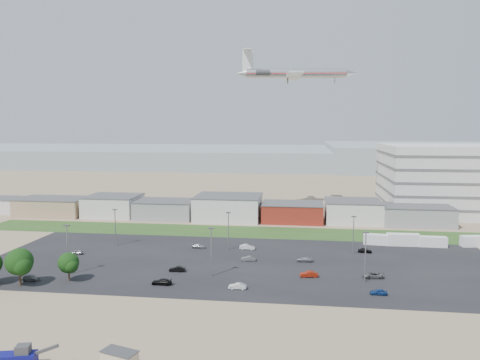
% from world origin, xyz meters
% --- Properties ---
extents(ground, '(700.00, 700.00, 0.00)m').
position_xyz_m(ground, '(0.00, 0.00, 0.00)').
color(ground, '#8D7859').
rests_on(ground, ground).
extents(parking_lot, '(120.00, 50.00, 0.01)m').
position_xyz_m(parking_lot, '(5.00, 20.00, 0.01)').
color(parking_lot, black).
rests_on(parking_lot, ground).
extents(grass_strip, '(160.00, 16.00, 0.02)m').
position_xyz_m(grass_strip, '(0.00, 52.00, 0.01)').
color(grass_strip, '#264B1C').
rests_on(grass_strip, ground).
extents(hills_backdrop, '(700.00, 200.00, 9.00)m').
position_xyz_m(hills_backdrop, '(40.00, 315.00, 4.50)').
color(hills_backdrop, gray).
rests_on(hills_backdrop, ground).
extents(building_row, '(170.00, 20.00, 8.00)m').
position_xyz_m(building_row, '(-17.00, 71.00, 4.00)').
color(building_row, silver).
rests_on(building_row, ground).
extents(portable_shed, '(5.26, 3.78, 2.39)m').
position_xyz_m(portable_shed, '(-4.49, -30.26, 1.19)').
color(portable_shed, '#BCAE8E').
rests_on(portable_shed, ground).
extents(telehandler, '(8.27, 4.44, 3.28)m').
position_xyz_m(telehandler, '(-17.72, -32.31, 1.64)').
color(telehandler, '#0B0C5F').
rests_on(telehandler, ground).
extents(box_trailer_a, '(7.58, 3.13, 2.76)m').
position_xyz_m(box_trailer_a, '(39.43, 41.43, 1.38)').
color(box_trailer_a, silver).
rests_on(box_trailer_a, ground).
extents(box_trailer_b, '(8.48, 2.85, 3.15)m').
position_xyz_m(box_trailer_b, '(46.09, 41.33, 1.58)').
color(box_trailer_b, silver).
rests_on(box_trailer_b, ground).
extents(box_trailer_c, '(7.26, 2.40, 2.70)m').
position_xyz_m(box_trailer_c, '(53.57, 41.00, 1.35)').
color(box_trailer_c, silver).
rests_on(box_trailer_c, ground).
extents(box_trailer_d, '(7.90, 3.69, 2.85)m').
position_xyz_m(box_trailer_d, '(64.96, 42.78, 1.43)').
color(box_trailer_d, silver).
rests_on(box_trailer_d, ground).
extents(tree_right, '(5.78, 5.78, 8.67)m').
position_xyz_m(tree_right, '(-36.63, -2.02, 4.33)').
color(tree_right, black).
rests_on(tree_right, ground).
extents(tree_near, '(4.53, 4.53, 6.80)m').
position_xyz_m(tree_near, '(-28.35, 1.94, 3.40)').
color(tree_near, black).
rests_on(tree_near, ground).
extents(lightpole_front_l, '(1.27, 0.53, 10.82)m').
position_xyz_m(lightpole_front_l, '(-30.66, 6.08, 5.41)').
color(lightpole_front_l, slate).
rests_on(lightpole_front_l, ground).
extents(lightpole_front_m, '(1.23, 0.51, 10.47)m').
position_xyz_m(lightpole_front_m, '(0.10, 9.06, 5.23)').
color(lightpole_front_m, slate).
rests_on(lightpole_front_m, ground).
extents(lightpole_front_r, '(1.23, 0.51, 10.45)m').
position_xyz_m(lightpole_front_r, '(31.96, 9.34, 5.22)').
color(lightpole_front_r, slate).
rests_on(lightpole_front_r, ground).
extents(lightpole_back_l, '(1.15, 0.48, 9.81)m').
position_xyz_m(lightpole_back_l, '(-30.33, 31.17, 4.91)').
color(lightpole_back_l, slate).
rests_on(lightpole_back_l, ground).
extents(lightpole_back_m, '(1.16, 0.48, 9.88)m').
position_xyz_m(lightpole_back_m, '(0.38, 30.61, 4.94)').
color(lightpole_back_m, slate).
rests_on(lightpole_back_m, ground).
extents(lightpole_back_r, '(1.13, 0.47, 9.59)m').
position_xyz_m(lightpole_back_r, '(31.86, 30.80, 4.80)').
color(lightpole_back_r, slate).
rests_on(lightpole_back_r, ground).
extents(airliner, '(46.93, 34.24, 13.08)m').
position_xyz_m(airliner, '(16.30, 88.62, 51.10)').
color(airliner, silver).
extents(parked_car_0, '(4.63, 2.53, 1.23)m').
position_xyz_m(parked_car_0, '(34.02, 12.25, 0.61)').
color(parked_car_0, '#595B5E').
rests_on(parked_car_0, ground).
extents(parked_car_1, '(3.96, 1.82, 1.26)m').
position_xyz_m(parked_car_1, '(20.70, 11.08, 0.63)').
color(parked_car_1, maroon).
rests_on(parked_car_1, ground).
extents(parked_car_2, '(3.28, 1.40, 1.10)m').
position_xyz_m(parked_car_2, '(33.61, 2.17, 0.55)').
color(parked_car_2, navy).
rests_on(parked_car_2, ground).
extents(parked_car_3, '(4.15, 1.84, 1.18)m').
position_xyz_m(parked_car_3, '(-8.79, 2.30, 0.59)').
color(parked_car_3, black).
rests_on(parked_car_3, ground).
extents(parked_car_4, '(3.60, 1.40, 1.17)m').
position_xyz_m(parked_car_4, '(-7.94, 11.07, 0.58)').
color(parked_car_4, black).
rests_on(parked_car_4, ground).
extents(parked_car_5, '(3.44, 1.58, 1.14)m').
position_xyz_m(parked_car_5, '(-36.65, 21.32, 0.57)').
color(parked_car_5, '#A5A5AA').
rests_on(parked_car_5, ground).
extents(parked_car_6, '(3.82, 1.71, 1.09)m').
position_xyz_m(parked_car_6, '(-7.67, 31.22, 0.54)').
color(parked_car_6, '#A5A5AA').
rests_on(parked_car_6, ground).
extents(parked_car_7, '(3.55, 1.46, 1.14)m').
position_xyz_m(parked_car_7, '(6.65, 21.39, 0.57)').
color(parked_car_7, '#595B5E').
rests_on(parked_car_7, ground).
extents(parked_car_8, '(3.57, 1.80, 1.17)m').
position_xyz_m(parked_car_8, '(34.99, 32.49, 0.58)').
color(parked_car_8, black).
rests_on(parked_car_8, ground).
extents(parked_car_10, '(4.16, 1.84, 1.19)m').
position_xyz_m(parked_car_10, '(-36.37, 1.13, 0.59)').
color(parked_car_10, '#595B5E').
rests_on(parked_car_10, ground).
extents(parked_car_11, '(4.00, 1.42, 1.32)m').
position_xyz_m(parked_car_11, '(5.15, 31.63, 0.66)').
color(parked_car_11, silver).
rests_on(parked_car_11, ground).
extents(parked_car_12, '(3.92, 1.65, 1.13)m').
position_xyz_m(parked_car_12, '(19.69, 22.42, 0.56)').
color(parked_car_12, '#A5A5AA').
rests_on(parked_car_12, ground).
extents(parked_car_13, '(3.56, 1.37, 1.16)m').
position_xyz_m(parked_car_13, '(6.70, 1.77, 0.58)').
color(parked_car_13, silver).
rests_on(parked_car_13, ground).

